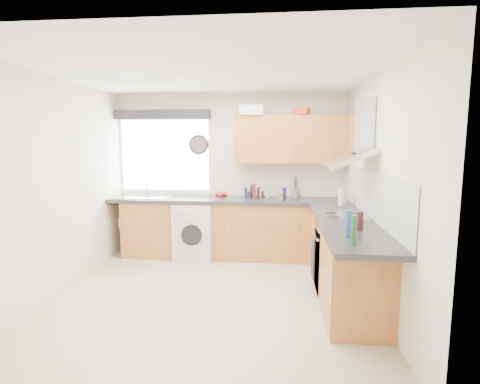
# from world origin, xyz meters

# --- Properties ---
(ground_plane) EXTENTS (3.60, 3.60, 0.00)m
(ground_plane) POSITION_xyz_m (0.00, 0.00, 0.00)
(ground_plane) COLOR beige
(ceiling) EXTENTS (3.60, 3.60, 0.02)m
(ceiling) POSITION_xyz_m (0.00, 0.00, 2.50)
(ceiling) COLOR white
(ceiling) RESTS_ON wall_back
(wall_back) EXTENTS (3.60, 0.02, 2.50)m
(wall_back) POSITION_xyz_m (0.00, 1.80, 1.25)
(wall_back) COLOR silver
(wall_back) RESTS_ON ground_plane
(wall_front) EXTENTS (3.60, 0.02, 2.50)m
(wall_front) POSITION_xyz_m (0.00, -1.80, 1.25)
(wall_front) COLOR silver
(wall_front) RESTS_ON ground_plane
(wall_left) EXTENTS (0.02, 3.60, 2.50)m
(wall_left) POSITION_xyz_m (-1.80, 0.00, 1.25)
(wall_left) COLOR silver
(wall_left) RESTS_ON ground_plane
(wall_right) EXTENTS (0.02, 3.60, 2.50)m
(wall_right) POSITION_xyz_m (1.80, 0.00, 1.25)
(wall_right) COLOR silver
(wall_right) RESTS_ON ground_plane
(window) EXTENTS (1.40, 0.02, 1.10)m
(window) POSITION_xyz_m (-1.05, 1.79, 1.55)
(window) COLOR silver
(window) RESTS_ON wall_back
(window_blind) EXTENTS (1.50, 0.18, 0.14)m
(window_blind) POSITION_xyz_m (-1.05, 1.70, 2.18)
(window_blind) COLOR #222227
(window_blind) RESTS_ON wall_back
(splashback) EXTENTS (0.01, 3.00, 0.54)m
(splashback) POSITION_xyz_m (1.79, 0.30, 1.18)
(splashback) COLOR white
(splashback) RESTS_ON wall_right
(base_cab_back) EXTENTS (3.00, 0.58, 0.86)m
(base_cab_back) POSITION_xyz_m (-0.10, 1.51, 0.43)
(base_cab_back) COLOR #A5602B
(base_cab_back) RESTS_ON ground_plane
(base_cab_corner) EXTENTS (0.60, 0.60, 0.86)m
(base_cab_corner) POSITION_xyz_m (1.50, 1.50, 0.43)
(base_cab_corner) COLOR #A5602B
(base_cab_corner) RESTS_ON ground_plane
(base_cab_right) EXTENTS (0.58, 2.10, 0.86)m
(base_cab_right) POSITION_xyz_m (1.51, 0.15, 0.43)
(base_cab_right) COLOR #A5602B
(base_cab_right) RESTS_ON ground_plane
(worktop_back) EXTENTS (3.60, 0.62, 0.05)m
(worktop_back) POSITION_xyz_m (0.00, 1.50, 0.89)
(worktop_back) COLOR #26262A
(worktop_back) RESTS_ON base_cab_back
(worktop_right) EXTENTS (0.62, 2.42, 0.05)m
(worktop_right) POSITION_xyz_m (1.50, 0.00, 0.89)
(worktop_right) COLOR #26262A
(worktop_right) RESTS_ON base_cab_right
(sink) EXTENTS (0.84, 0.46, 0.10)m
(sink) POSITION_xyz_m (-1.33, 1.50, 0.95)
(sink) COLOR silver
(sink) RESTS_ON worktop_back
(oven) EXTENTS (0.56, 0.58, 0.85)m
(oven) POSITION_xyz_m (1.50, 0.30, 0.42)
(oven) COLOR black
(oven) RESTS_ON ground_plane
(hob_plate) EXTENTS (0.52, 0.52, 0.01)m
(hob_plate) POSITION_xyz_m (1.50, 0.30, 0.92)
(hob_plate) COLOR silver
(hob_plate) RESTS_ON worktop_right
(extractor_hood) EXTENTS (0.52, 0.78, 0.66)m
(extractor_hood) POSITION_xyz_m (1.60, 0.30, 1.77)
(extractor_hood) COLOR silver
(extractor_hood) RESTS_ON wall_right
(upper_cabinets) EXTENTS (1.70, 0.35, 0.70)m
(upper_cabinets) POSITION_xyz_m (0.95, 1.62, 1.80)
(upper_cabinets) COLOR #A5602B
(upper_cabinets) RESTS_ON wall_back
(washing_machine) EXTENTS (0.60, 0.59, 0.85)m
(washing_machine) POSITION_xyz_m (-0.48, 1.40, 0.42)
(washing_machine) COLOR silver
(washing_machine) RESTS_ON ground_plane
(wall_clock) EXTENTS (0.32, 0.04, 0.32)m
(wall_clock) POSITION_xyz_m (-0.50, 1.78, 1.72)
(wall_clock) COLOR #222227
(wall_clock) RESTS_ON wall_back
(casserole) EXTENTS (0.36, 0.27, 0.14)m
(casserole) POSITION_xyz_m (0.35, 1.52, 2.22)
(casserole) COLOR silver
(casserole) RESTS_ON upper_cabinets
(storage_box) EXTENTS (0.26, 0.24, 0.10)m
(storage_box) POSITION_xyz_m (1.07, 1.52, 2.20)
(storage_box) COLOR #AF2916
(storage_box) RESTS_ON upper_cabinets
(utensil_pot) EXTENTS (0.11, 0.11, 0.14)m
(utensil_pot) POSITION_xyz_m (1.02, 1.70, 0.98)
(utensil_pot) COLOR gray
(utensil_pot) RESTS_ON worktop_back
(kitchen_roll) EXTENTS (0.13, 0.13, 0.23)m
(kitchen_roll) POSITION_xyz_m (1.62, 1.05, 1.02)
(kitchen_roll) COLOR silver
(kitchen_roll) RESTS_ON worktop_right
(tomato_cluster) EXTENTS (0.20, 0.20, 0.08)m
(tomato_cluster) POSITION_xyz_m (-0.12, 1.65, 0.95)
(tomato_cluster) COLOR red
(tomato_cluster) RESTS_ON worktop_back
(jar_0) EXTENTS (0.04, 0.04, 0.10)m
(jar_0) POSITION_xyz_m (0.52, 1.61, 0.96)
(jar_0) COLOR black
(jar_0) RESTS_ON worktop_back
(jar_1) EXTENTS (0.05, 0.05, 0.17)m
(jar_1) POSITION_xyz_m (0.46, 1.52, 1.00)
(jar_1) COLOR #3F1619
(jar_1) RESTS_ON worktop_back
(jar_2) EXTENTS (0.05, 0.05, 0.11)m
(jar_2) POSITION_xyz_m (0.81, 1.44, 0.96)
(jar_2) COLOR olive
(jar_2) RESTS_ON worktop_back
(jar_3) EXTENTS (0.05, 0.05, 0.12)m
(jar_3) POSITION_xyz_m (0.61, 1.54, 0.97)
(jar_3) COLOR gray
(jar_3) RESTS_ON worktop_back
(jar_4) EXTENTS (0.04, 0.04, 0.23)m
(jar_4) POSITION_xyz_m (0.40, 1.44, 1.03)
(jar_4) COLOR #521D1D
(jar_4) RESTS_ON worktop_back
(jar_5) EXTENTS (0.06, 0.06, 0.20)m
(jar_5) POSITION_xyz_m (0.35, 1.63, 1.01)
(jar_5) COLOR #512011
(jar_5) RESTS_ON worktop_back
(jar_6) EXTENTS (0.06, 0.06, 0.18)m
(jar_6) POSITION_xyz_m (0.85, 1.50, 1.00)
(jar_6) COLOR navy
(jar_6) RESTS_ON worktop_back
(jar_7) EXTENTS (0.05, 0.05, 0.16)m
(jar_7) POSITION_xyz_m (0.27, 1.58, 0.99)
(jar_7) COLOR navy
(jar_7) RESTS_ON worktop_back
(jar_8) EXTENTS (0.06, 0.06, 0.10)m
(jar_8) POSITION_xyz_m (0.33, 1.57, 0.96)
(jar_8) COLOR black
(jar_8) RESTS_ON worktop_back
(bottle_0) EXTENTS (0.05, 0.05, 0.25)m
(bottle_0) POSITION_xyz_m (1.38, -0.94, 1.04)
(bottle_0) COLOR #1E5525
(bottle_0) RESTS_ON worktop_right
(bottle_1) EXTENTS (0.07, 0.07, 0.25)m
(bottle_1) POSITION_xyz_m (1.39, -0.68, 1.03)
(bottle_1) COLOR navy
(bottle_1) RESTS_ON worktop_right
(bottle_2) EXTENTS (0.07, 0.07, 0.18)m
(bottle_2) POSITION_xyz_m (1.54, -0.41, 1.00)
(bottle_2) COLOR #3C1715
(bottle_2) RESTS_ON worktop_right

